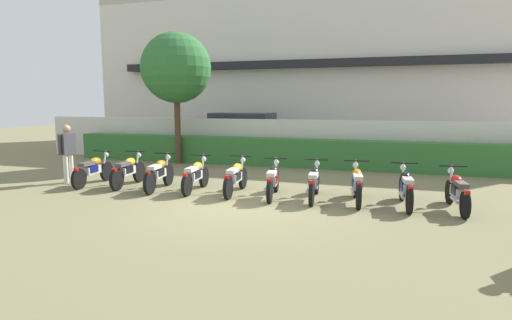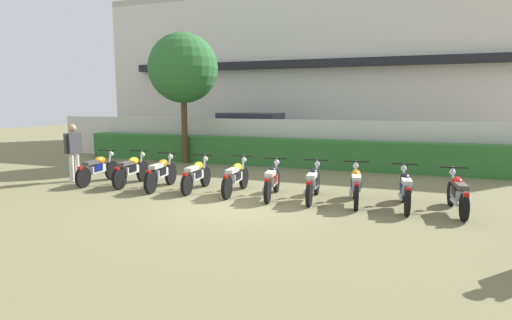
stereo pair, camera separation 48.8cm
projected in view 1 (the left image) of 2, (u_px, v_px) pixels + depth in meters
ground at (238, 205)px, 9.81m from camera, size 60.00×60.00×0.00m
building at (327, 73)px, 22.53m from camera, size 23.91×6.50×7.83m
compound_wall at (298, 142)px, 16.13m from camera, size 22.71×0.30×1.70m
hedge_row at (294, 153)px, 15.52m from camera, size 18.17×0.70×1.03m
parked_car at (246, 134)px, 18.97m from camera, size 4.57×2.21×1.89m
tree_near_inspector at (176, 68)px, 15.92m from camera, size 2.67×2.67×4.99m
motorcycle_in_row_0 at (93, 170)px, 12.14m from camera, size 0.60×1.90×0.95m
motorcycle_in_row_1 at (128, 171)px, 11.94m from camera, size 0.60×1.87×0.97m
motorcycle_in_row_2 at (159, 173)px, 11.46m from camera, size 0.60×1.86×0.97m
motorcycle_in_row_3 at (195, 175)px, 11.27m from camera, size 0.60×1.78×0.94m
motorcycle_in_row_4 at (236, 177)px, 10.98m from camera, size 0.60×1.93×0.95m
motorcycle_in_row_5 at (273, 180)px, 10.58m from camera, size 0.60×1.86×0.95m
motorcycle_in_row_6 at (314, 182)px, 10.31m from camera, size 0.60×1.91×0.95m
motorcycle_in_row_7 at (357, 184)px, 9.98m from camera, size 0.60×1.85×0.97m
motorcycle_in_row_8 at (406, 187)px, 9.62m from camera, size 0.60×1.93×0.96m
motorcycle_in_row_9 at (457, 191)px, 9.28m from camera, size 0.60×1.88×0.94m
inspector_person at (67, 148)px, 12.38m from camera, size 0.23×0.69×1.72m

